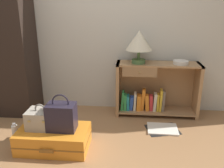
% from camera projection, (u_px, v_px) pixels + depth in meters
% --- Properties ---
extents(back_wall, '(6.40, 0.10, 2.60)m').
position_uv_depth(back_wall, '(98.00, 13.00, 3.12)').
color(back_wall, beige).
rests_on(back_wall, ground_plane).
extents(bookshelf, '(1.07, 0.32, 0.71)m').
position_uv_depth(bookshelf, '(153.00, 90.00, 3.17)').
color(bookshelf, '#A37A51').
rests_on(bookshelf, ground_plane).
extents(table_lamp, '(0.33, 0.33, 0.41)m').
position_uv_depth(table_lamp, '(139.00, 41.00, 2.94)').
color(table_lamp, '#4C7542').
rests_on(table_lamp, bookshelf).
extents(bowl, '(0.19, 0.19, 0.04)m').
position_uv_depth(bowl, '(181.00, 62.00, 2.98)').
color(bowl, silver).
rests_on(bowl, bookshelf).
extents(suitcase_large, '(0.72, 0.44, 0.22)m').
position_uv_depth(suitcase_large, '(54.00, 139.00, 2.47)').
color(suitcase_large, orange).
rests_on(suitcase_large, ground_plane).
extents(train_case, '(0.26, 0.24, 0.26)m').
position_uv_depth(train_case, '(41.00, 119.00, 2.44)').
color(train_case, '#A89E8E').
rests_on(train_case, suitcase_large).
extents(handbag, '(0.28, 0.19, 0.38)m').
position_uv_depth(handbag, '(61.00, 117.00, 2.39)').
color(handbag, '#231E2D').
rests_on(handbag, suitcase_large).
extents(bottle, '(0.06, 0.06, 0.21)m').
position_uv_depth(bottle, '(15.00, 133.00, 2.59)').
color(bottle, white).
rests_on(bottle, ground_plane).
extents(open_book_on_floor, '(0.43, 0.38, 0.02)m').
position_uv_depth(open_book_on_floor, '(162.00, 129.00, 2.85)').
color(open_book_on_floor, white).
rests_on(open_book_on_floor, ground_plane).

